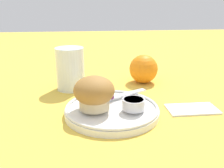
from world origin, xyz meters
TOP-DOWN VIEW (x-y plane):
  - ground_plane at (0.00, 0.00)m, footprint 3.00×3.00m
  - plate at (0.02, -0.01)m, footprint 0.21×0.21m
  - muffin at (-0.02, -0.02)m, footprint 0.09×0.09m
  - cream_ramekin at (0.06, -0.04)m, footprint 0.05×0.05m
  - berry_pair at (0.01, 0.02)m, footprint 0.02×0.01m
  - butter_knife at (0.03, 0.03)m, footprint 0.16×0.10m
  - orange_fruit at (0.14, 0.20)m, footprint 0.09×0.09m
  - juice_glass at (-0.08, 0.16)m, footprint 0.08×0.08m
  - folded_napkin at (0.20, -0.01)m, footprint 0.12×0.06m

SIDE VIEW (x-z plane):
  - ground_plane at x=0.00m, z-range 0.00..0.00m
  - folded_napkin at x=0.20m, z-range 0.00..0.01m
  - plate at x=0.02m, z-range 0.00..0.02m
  - butter_knife at x=0.03m, z-range 0.02..0.02m
  - berry_pair at x=0.01m, z-range 0.02..0.03m
  - cream_ramekin at x=0.06m, z-range 0.02..0.04m
  - orange_fruit at x=0.14m, z-range 0.00..0.09m
  - muffin at x=-0.02m, z-range 0.02..0.09m
  - juice_glass at x=-0.08m, z-range 0.00..0.12m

